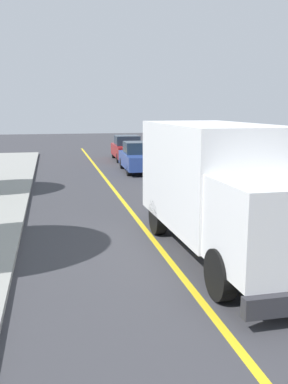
# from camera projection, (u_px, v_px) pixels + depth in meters

# --- Properties ---
(centre_line_yellow) EXTENTS (0.16, 56.00, 0.01)m
(centre_line_yellow) POSITION_uv_depth(u_px,v_px,m) (156.00, 243.00, 11.86)
(centre_line_yellow) COLOR gold
(centre_line_yellow) RESTS_ON ground
(box_truck) EXTENTS (2.57, 7.24, 3.20)m
(box_truck) POSITION_uv_depth(u_px,v_px,m) (221.00, 184.00, 10.79)
(box_truck) COLOR white
(box_truck) RESTS_ON ground
(parked_car_near) EXTENTS (1.91, 4.44, 1.67)m
(parked_car_near) POSITION_uv_depth(u_px,v_px,m) (182.00, 177.00, 18.12)
(parked_car_near) COLOR silver
(parked_car_near) RESTS_ON ground
(parked_car_mid) EXTENTS (1.93, 4.45, 1.67)m
(parked_car_mid) POSITION_uv_depth(u_px,v_px,m) (139.00, 158.00, 24.89)
(parked_car_mid) COLOR #2D4793
(parked_car_mid) RESTS_ON ground
(parked_car_far) EXTENTS (1.92, 4.45, 1.67)m
(parked_car_far) POSITION_uv_depth(u_px,v_px,m) (127.00, 149.00, 30.29)
(parked_car_far) COLOR maroon
(parked_car_far) RESTS_ON ground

